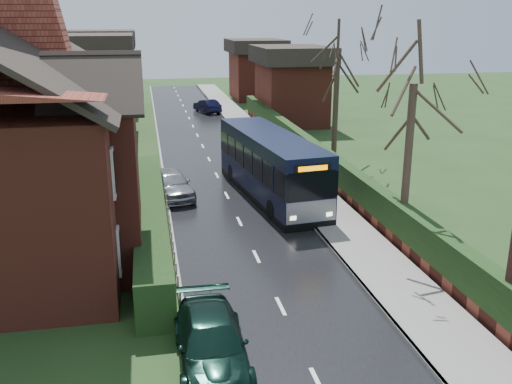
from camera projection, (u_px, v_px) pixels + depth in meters
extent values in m
plane|color=#2A461E|center=(267.00, 280.00, 19.96)|extent=(140.00, 140.00, 0.00)
cube|color=black|center=(227.00, 196.00, 29.34)|extent=(6.00, 100.00, 0.02)
cube|color=slate|center=(306.00, 190.00, 30.10)|extent=(2.50, 100.00, 0.14)
cube|color=gray|center=(284.00, 191.00, 29.88)|extent=(0.12, 100.00, 0.14)
cube|color=gray|center=(167.00, 198.00, 28.77)|extent=(0.12, 100.00, 0.10)
cube|color=black|center=(151.00, 218.00, 23.71)|extent=(1.20, 16.00, 1.60)
cube|color=maroon|center=(334.00, 184.00, 30.32)|extent=(0.30, 50.00, 0.60)
cube|color=black|center=(335.00, 168.00, 30.05)|extent=(0.60, 50.00, 1.20)
cube|color=maroon|center=(15.00, 173.00, 22.13)|extent=(8.00, 14.00, 6.00)
cube|color=maroon|center=(103.00, 190.00, 19.95)|extent=(2.50, 4.00, 6.00)
cube|color=brown|center=(41.00, 7.00, 24.25)|extent=(0.90, 1.40, 2.20)
cube|color=silver|center=(120.00, 248.00, 18.59)|extent=(0.08, 1.20, 1.60)
cube|color=black|center=(120.00, 248.00, 18.59)|extent=(0.03, 0.95, 1.35)
cube|color=silver|center=(114.00, 171.00, 17.83)|extent=(0.08, 1.20, 1.60)
cube|color=black|center=(115.00, 171.00, 17.83)|extent=(0.03, 0.95, 1.35)
cube|color=silver|center=(123.00, 209.00, 22.34)|extent=(0.08, 1.20, 1.60)
cube|color=black|center=(124.00, 209.00, 22.35)|extent=(0.03, 0.95, 1.35)
cube|color=silver|center=(118.00, 144.00, 21.58)|extent=(0.08, 1.20, 1.60)
cube|color=black|center=(119.00, 144.00, 21.59)|extent=(0.03, 0.95, 1.35)
cube|color=silver|center=(125.00, 181.00, 26.10)|extent=(0.08, 1.20, 1.60)
cube|color=black|center=(126.00, 181.00, 26.10)|extent=(0.03, 0.95, 1.35)
cube|color=silver|center=(122.00, 125.00, 25.33)|extent=(0.08, 1.20, 1.60)
cube|color=black|center=(122.00, 125.00, 25.34)|extent=(0.03, 0.95, 1.35)
cube|color=silver|center=(127.00, 168.00, 28.44)|extent=(0.08, 1.20, 1.60)
cube|color=black|center=(127.00, 168.00, 28.45)|extent=(0.03, 0.95, 1.35)
cube|color=silver|center=(123.00, 116.00, 27.68)|extent=(0.08, 1.20, 1.60)
cube|color=black|center=(124.00, 116.00, 27.69)|extent=(0.03, 0.95, 1.35)
cube|color=black|center=(270.00, 179.00, 29.07)|extent=(3.66, 10.76, 1.09)
cube|color=black|center=(271.00, 158.00, 28.74)|extent=(3.68, 10.77, 1.15)
cube|color=black|center=(271.00, 141.00, 28.48)|extent=(3.66, 10.76, 0.63)
cube|color=black|center=(270.00, 193.00, 29.28)|extent=(3.66, 10.76, 0.34)
cube|color=gray|center=(311.00, 211.00, 24.33)|extent=(2.30, 0.40, 0.96)
cube|color=black|center=(312.00, 186.00, 23.96)|extent=(2.15, 0.34, 1.25)
cube|color=black|center=(313.00, 168.00, 23.74)|extent=(1.68, 0.28, 0.34)
cube|color=#FF8C00|center=(313.00, 168.00, 23.70)|extent=(1.31, 0.20, 0.21)
cube|color=black|center=(311.00, 226.00, 24.51)|extent=(2.35, 0.43, 0.29)
cube|color=#FFF2CC|center=(293.00, 218.00, 24.08)|extent=(0.27, 0.08, 0.17)
cube|color=#FFF2CC|center=(329.00, 214.00, 24.58)|extent=(0.27, 0.08, 0.17)
cylinder|color=black|center=(272.00, 210.00, 25.81)|extent=(0.38, 0.95, 0.92)
cylinder|color=black|center=(316.00, 205.00, 26.45)|extent=(0.38, 0.95, 0.92)
cylinder|color=black|center=(232.00, 173.00, 31.95)|extent=(0.38, 0.95, 0.92)
cylinder|color=black|center=(269.00, 170.00, 32.59)|extent=(0.38, 0.95, 0.92)
imported|color=#9F9FA3|center=(171.00, 184.00, 28.90)|extent=(2.53, 4.48, 1.44)
imported|color=black|center=(211.00, 343.00, 14.86)|extent=(1.85, 4.50, 1.30)
imported|color=black|center=(207.00, 106.00, 54.91)|extent=(2.50, 4.08, 1.27)
cylinder|color=slate|center=(312.00, 190.00, 25.34)|extent=(0.08, 0.08, 2.88)
cube|color=white|center=(312.00, 163.00, 24.98)|extent=(0.18, 0.43, 0.33)
cube|color=white|center=(312.00, 172.00, 25.10)|extent=(0.16, 0.39, 0.29)
cylinder|color=#3D2D24|center=(407.00, 167.00, 22.13)|extent=(0.31, 0.31, 6.45)
cylinder|color=#32261D|center=(335.00, 110.00, 35.82)|extent=(0.35, 0.35, 6.44)
cylinder|color=#3D3124|center=(24.00, 131.00, 27.61)|extent=(0.32, 0.32, 7.09)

